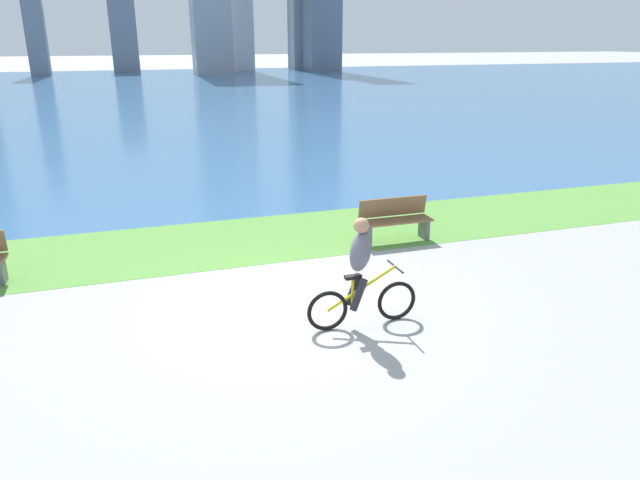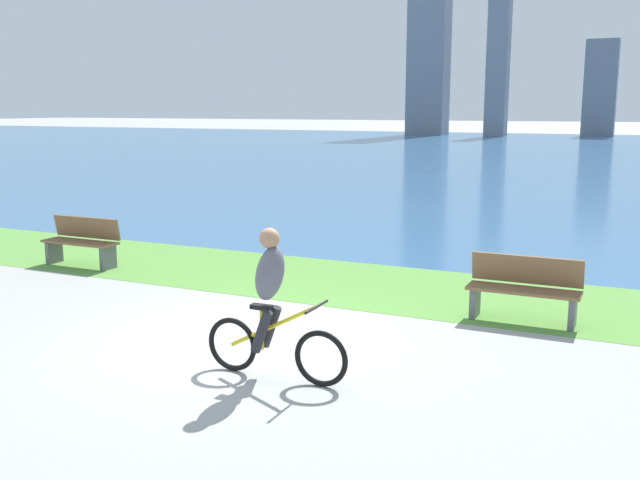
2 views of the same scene
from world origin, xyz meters
TOP-DOWN VIEW (x-y plane):
  - ground_plane at (0.00, 0.00)m, footprint 300.00×300.00m
  - grass_strip_bayside at (0.00, 3.45)m, footprint 120.00×3.02m
  - bay_water_surface at (0.00, 40.79)m, footprint 300.00×71.66m
  - cyclist_lead at (0.91, -0.87)m, footprint 1.70×0.52m
  - bench_near_path at (-4.98, 2.58)m, footprint 1.50×0.47m
  - bench_far_along_path at (3.02, 2.43)m, footprint 1.50×0.47m

SIDE VIEW (x-z plane):
  - ground_plane at x=0.00m, z-range 0.00..0.00m
  - bay_water_surface at x=0.00m, z-range 0.00..0.00m
  - grass_strip_bayside at x=0.00m, z-range 0.00..0.01m
  - bench_near_path at x=-4.98m, z-range 0.00..0.90m
  - bench_far_along_path at x=3.02m, z-range 0.00..0.90m
  - cyclist_lead at x=0.91m, z-range 0.00..1.65m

